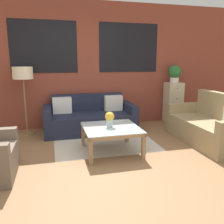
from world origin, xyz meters
TOP-DOWN VIEW (x-y plane):
  - ground_plane at (0.00, 0.00)m, footprint 16.00×16.00m
  - wall_back_brick at (0.00, 2.44)m, footprint 8.40×0.09m
  - rug at (0.08, 1.22)m, footprint 1.85×1.57m
  - couch_dark at (-0.07, 1.95)m, footprint 1.92×0.88m
  - settee_vintage at (1.99, 0.65)m, footprint 0.80×1.70m
  - coffee_table at (0.08, 0.64)m, footprint 0.90×0.90m
  - floor_lamp at (-1.38, 2.03)m, footprint 0.39×0.39m
  - drawer_cabinet at (2.05, 2.19)m, footprint 0.39×0.36m
  - potted_plant at (2.05, 2.19)m, footprint 0.31×0.31m
  - flower_vase at (0.06, 0.65)m, footprint 0.15×0.15m

SIDE VIEW (x-z plane):
  - ground_plane at x=0.00m, z-range 0.00..0.00m
  - rug at x=0.08m, z-range 0.00..0.00m
  - couch_dark at x=-0.07m, z-range -0.11..0.67m
  - settee_vintage at x=1.99m, z-range -0.15..0.77m
  - coffee_table at x=0.08m, z-range 0.15..0.59m
  - drawer_cabinet at x=2.05m, z-range 0.00..0.99m
  - flower_vase at x=0.06m, z-range 0.46..0.71m
  - floor_lamp at x=-1.38m, z-range 0.51..1.91m
  - potted_plant at x=2.05m, z-range 1.01..1.43m
  - wall_back_brick at x=0.00m, z-range 0.01..2.81m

